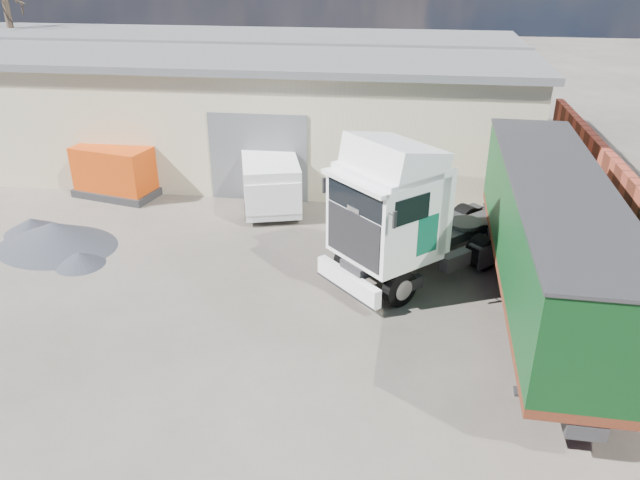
# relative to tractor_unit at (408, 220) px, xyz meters

# --- Properties ---
(ground) EXTENTS (120.00, 120.00, 0.00)m
(ground) POSITION_rel_tractor_unit_xyz_m (-3.97, -4.13, -2.00)
(ground) COLOR #292621
(ground) RESTS_ON ground
(warehouse) EXTENTS (30.60, 12.60, 5.42)m
(warehouse) POSITION_rel_tractor_unit_xyz_m (-9.97, 11.87, 0.66)
(warehouse) COLOR beige
(warehouse) RESTS_ON ground
(brick_boundary_wall) EXTENTS (0.35, 26.00, 2.50)m
(brick_boundary_wall) POSITION_rel_tractor_unit_xyz_m (7.53, 1.87, -0.75)
(brick_boundary_wall) COLOR maroon
(brick_boundary_wall) RESTS_ON ground
(tractor_unit) EXTENTS (6.88, 6.71, 4.75)m
(tractor_unit) POSITION_rel_tractor_unit_xyz_m (0.00, 0.00, 0.00)
(tractor_unit) COLOR black
(tractor_unit) RESTS_ON ground
(box_trailer) EXTENTS (3.06, 12.28, 4.05)m
(box_trailer) POSITION_rel_tractor_unit_xyz_m (3.86, -1.45, 0.47)
(box_trailer) COLOR #2D2D30
(box_trailer) RESTS_ON ground
(panel_van) EXTENTS (3.37, 5.53, 2.11)m
(panel_van) POSITION_rel_tractor_unit_xyz_m (-5.46, 5.46, -0.91)
(panel_van) COLOR black
(panel_van) RESTS_ON ground
(orange_skip) EXTENTS (3.77, 2.84, 2.10)m
(orange_skip) POSITION_rel_tractor_unit_xyz_m (-11.97, 5.67, -1.08)
(orange_skip) COLOR #2D2D30
(orange_skip) RESTS_ON ground
(gravel_heap) EXTENTS (5.19, 5.07, 0.91)m
(gravel_heap) POSITION_rel_tractor_unit_xyz_m (-12.19, 0.66, -1.57)
(gravel_heap) COLOR #1F232A
(gravel_heap) RESTS_ON ground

